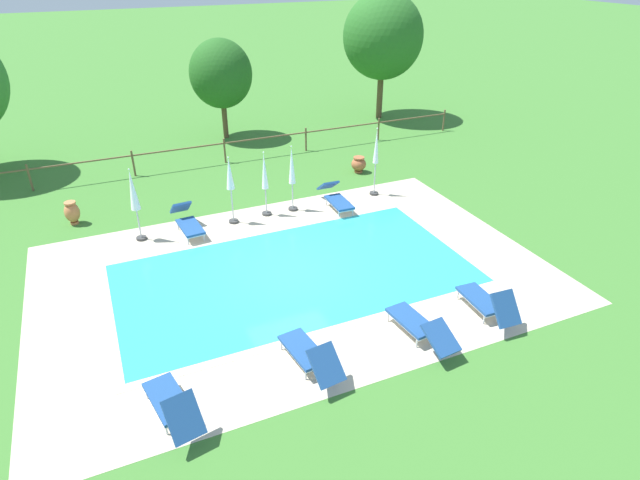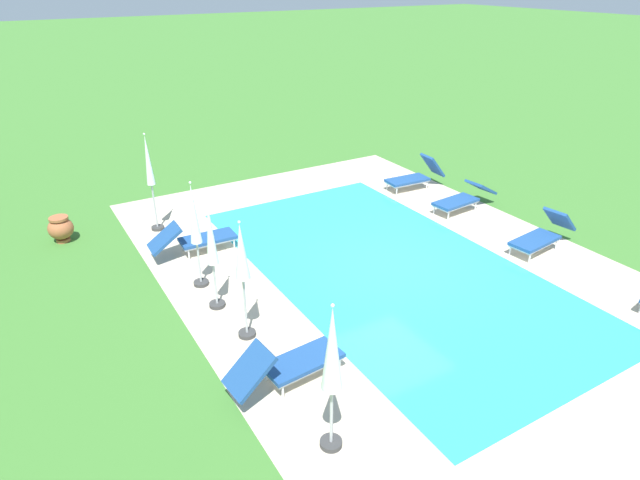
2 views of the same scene
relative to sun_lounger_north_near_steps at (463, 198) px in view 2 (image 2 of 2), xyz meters
name	(u,v)px [view 2 (image 2 of 2)]	position (x,y,z in m)	size (l,w,h in m)	color
ground_plane	(389,268)	(-1.60, 3.76, -0.36)	(160.00, 160.00, 0.00)	#3D752D
pool_deck_paving	(389,267)	(-1.60, 3.76, -0.35)	(13.83, 9.29, 0.01)	beige
swimming_pool_water	(389,267)	(-1.60, 3.76, -0.35)	(9.68, 5.14, 0.01)	#2DB7C6
pool_coping_rim	(389,267)	(-1.60, 3.76, -0.35)	(10.16, 5.62, 0.01)	beige
sun_lounger_north_near_steps	(463,198)	(0.00, 0.00, 0.00)	(0.79, 2.10, 0.74)	navy
sun_lounger_north_mid	(542,235)	(-2.72, 0.10, 0.02)	(0.84, 2.01, 0.91)	navy
sun_lounger_north_far	(288,364)	(-3.82, 7.47, 0.02)	(0.76, 2.01, 0.88)	navy
sun_lounger_north_end	(415,176)	(2.00, 0.07, 0.04)	(0.70, 1.89, 0.98)	navy
sun_lounger_south_near_corner	(196,239)	(1.29, 7.23, 0.01)	(0.66, 2.03, 0.82)	navy
patio_umbrella_closed_row_west	(242,261)	(-2.32, 7.53, 1.19)	(0.32, 0.32, 2.30)	#383838
patio_umbrella_closed_row_mid_west	(332,357)	(-5.28, 7.57, 1.19)	(0.32, 0.32, 2.36)	#383838
patio_umbrella_closed_row_centre	(211,244)	(-1.12, 7.65, 1.03)	(0.32, 0.32, 2.26)	#383838
patio_umbrella_closed_row_mid_east	(150,171)	(3.06, 7.66, 1.22)	(0.32, 0.32, 2.53)	#383838
patio_umbrella_closed_row_east	(195,223)	(-0.16, 7.64, 1.09)	(0.32, 0.32, 2.33)	#383838
terracotta_urn_near_fence	(61,228)	(3.56, 9.85, -0.01)	(0.60, 0.60, 0.65)	#A85B38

